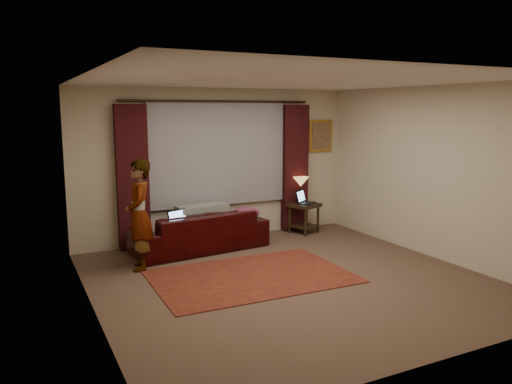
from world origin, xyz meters
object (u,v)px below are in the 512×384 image
at_px(laptop_table, 307,197).
at_px(person, 139,215).
at_px(end_table, 304,218).
at_px(sofa, 200,224).
at_px(tiffany_lamp, 301,190).
at_px(laptop_sofa, 183,219).

xyz_separation_m(laptop_table, person, (-3.23, -0.72, 0.11)).
relative_size(end_table, person, 0.35).
distance_m(sofa, end_table, 2.13).
bearing_deg(tiffany_lamp, sofa, -170.34).
distance_m(laptop_table, person, 3.31).
bearing_deg(laptop_sofa, end_table, -13.27).
xyz_separation_m(sofa, end_table, (2.11, 0.24, -0.16)).
distance_m(laptop_sofa, person, 0.88).
height_order(sofa, tiffany_lamp, tiffany_lamp).
relative_size(laptop_sofa, end_table, 0.71).
relative_size(laptop_sofa, laptop_table, 1.09).
bearing_deg(laptop_sofa, sofa, 2.56).
bearing_deg(end_table, laptop_table, -62.25).
bearing_deg(sofa, laptop_sofa, 18.31).
distance_m(laptop_sofa, laptop_table, 2.49).
bearing_deg(sofa, tiffany_lamp, -176.88).
bearing_deg(sofa, person, 19.79).
height_order(laptop_sofa, person, person).
xyz_separation_m(laptop_sofa, tiffany_lamp, (2.43, 0.51, 0.22)).
distance_m(laptop_sofa, tiffany_lamp, 2.50).
height_order(end_table, person, person).
relative_size(laptop_table, person, 0.23).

